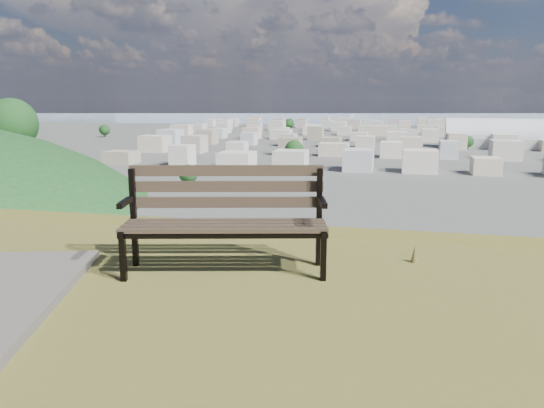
# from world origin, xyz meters

# --- Properties ---
(park_bench) EXTENTS (2.03, 1.06, 1.02)m
(park_bench) POSITION_xyz_m (0.57, 2.53, 25.57)
(park_bench) COLOR #403125
(park_bench) RESTS_ON hilltop_mesa
(arena) EXTENTS (51.82, 24.12, 21.42)m
(arena) POSITION_xyz_m (54.50, 312.38, 5.05)
(arena) COLOR #B9B9B4
(arena) RESTS_ON ground
(city_blocks) EXTENTS (395.00, 361.00, 7.00)m
(city_blocks) POSITION_xyz_m (0.00, 394.44, 3.50)
(city_blocks) COLOR beige
(city_blocks) RESTS_ON ground
(city_trees) EXTENTS (406.52, 387.20, 9.98)m
(city_trees) POSITION_xyz_m (-26.39, 319.00, 4.83)
(city_trees) COLOR #322719
(city_trees) RESTS_ON ground
(bay_water) EXTENTS (2400.00, 700.00, 0.12)m
(bay_water) POSITION_xyz_m (0.00, 900.00, 0.00)
(bay_water) COLOR #8A9DB0
(bay_water) RESTS_ON ground
(far_hills) EXTENTS (2050.00, 340.00, 60.00)m
(far_hills) POSITION_xyz_m (-60.92, 1402.93, 25.47)
(far_hills) COLOR #8998AA
(far_hills) RESTS_ON ground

